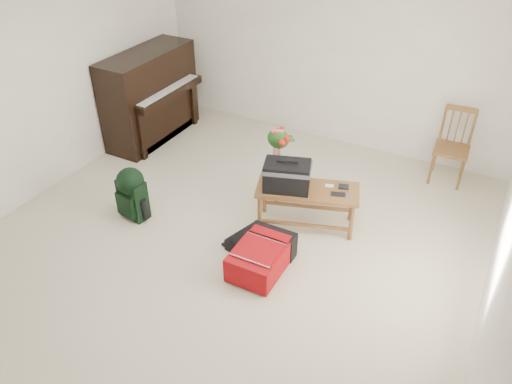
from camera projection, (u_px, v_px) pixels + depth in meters
The scene contains 10 objects.
floor at pixel (227, 244), 5.30m from camera, with size 5.00×5.50×0.01m, color #BDB698.
wall_back at pixel (331, 53), 6.59m from camera, with size 5.00×0.04×2.50m, color beige.
wall_left at pixel (32, 90), 5.57m from camera, with size 0.04×5.50×2.50m, color beige.
piano at pixel (151, 98), 6.98m from camera, with size 0.71×1.50×1.25m.
bench at pixel (294, 178), 5.29m from camera, with size 1.17×0.76×0.84m.
dining_chair at pixel (452, 147), 6.11m from camera, with size 0.43×0.43×0.93m.
red_suitcase at pixel (264, 254), 4.94m from camera, with size 0.48×0.70×0.30m.
black_duffel at pixel (258, 246), 5.16m from camera, with size 0.65×0.58×0.23m.
green_backpack at pixel (132, 191), 5.52m from camera, with size 0.34×0.31×0.63m.
flower_stand at pixel (277, 169), 5.61m from camera, with size 0.38×0.38×1.03m.
Camera 1 is at (2.20, -3.42, 3.46)m, focal length 35.00 mm.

